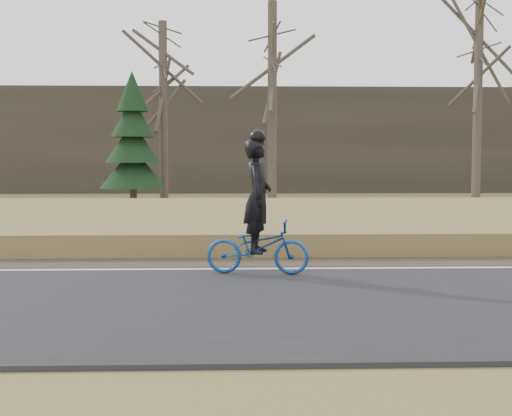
{
  "coord_description": "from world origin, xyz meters",
  "views": [
    {
      "loc": [
        -2.73,
        -12.03,
        1.98
      ],
      "look_at": [
        -2.29,
        0.5,
        1.1
      ],
      "focal_mm": 50.0,
      "sensor_mm": 36.0,
      "label": 1
    }
  ],
  "objects": [
    {
      "name": "bare_tree_left",
      "position": [
        -5.53,
        17.73,
        3.8
      ],
      "size": [
        0.36,
        0.36,
        7.6
      ],
      "primitive_type": "cylinder",
      "color": "brown",
      "rests_on": "ground"
    },
    {
      "name": "cyclist",
      "position": [
        -2.29,
        -0.31,
        0.86
      ],
      "size": [
        1.77,
        0.84,
        2.39
      ],
      "rotation": [
        0.0,
        0.0,
        1.42
      ],
      "color": "navy",
      "rests_on": "road"
    },
    {
      "name": "railroad",
      "position": [
        0.0,
        8.0,
        0.53
      ],
      "size": [
        120.0,
        2.4,
        0.29
      ],
      "color": "black",
      "rests_on": "ballast"
    },
    {
      "name": "road",
      "position": [
        0.0,
        -2.5,
        0.03
      ],
      "size": [
        120.0,
        6.0,
        0.06
      ],
      "primitive_type": "cube",
      "color": "black",
      "rests_on": "ground"
    },
    {
      "name": "embankment",
      "position": [
        0.0,
        4.2,
        0.22
      ],
      "size": [
        120.0,
        5.0,
        0.44
      ],
      "primitive_type": "cube",
      "color": "olive",
      "rests_on": "ground"
    },
    {
      "name": "treeline_backdrop",
      "position": [
        0.0,
        30.0,
        3.0
      ],
      "size": [
        120.0,
        4.0,
        6.0
      ],
      "primitive_type": "cube",
      "color": "#383328",
      "rests_on": "ground"
    },
    {
      "name": "bare_tree_near_left",
      "position": [
        -1.18,
        14.77,
        3.9
      ],
      "size": [
        0.36,
        0.36,
        7.81
      ],
      "primitive_type": "cylinder",
      "color": "brown",
      "rests_on": "ground"
    },
    {
      "name": "conifer",
      "position": [
        -6.57,
        16.03,
        2.54
      ],
      "size": [
        2.6,
        2.6,
        5.38
      ],
      "color": "brown",
      "rests_on": "ground"
    },
    {
      "name": "bare_tree_center",
      "position": [
        7.54,
        17.48,
        4.86
      ],
      "size": [
        0.36,
        0.36,
        9.73
      ],
      "primitive_type": "cylinder",
      "color": "brown",
      "rests_on": "ground"
    },
    {
      "name": "ground",
      "position": [
        0.0,
        0.0,
        0.0
      ],
      "size": [
        120.0,
        120.0,
        0.0
      ],
      "primitive_type": "plane",
      "color": "olive",
      "rests_on": "ground"
    },
    {
      "name": "edge_line",
      "position": [
        0.0,
        0.2,
        0.07
      ],
      "size": [
        120.0,
        0.12,
        0.01
      ],
      "primitive_type": "cube",
      "color": "silver",
      "rests_on": "road"
    },
    {
      "name": "ballast",
      "position": [
        0.0,
        8.0,
        0.23
      ],
      "size": [
        120.0,
        3.0,
        0.45
      ],
      "primitive_type": "cube",
      "color": "slate",
      "rests_on": "ground"
    },
    {
      "name": "shoulder",
      "position": [
        0.0,
        1.2,
        0.02
      ],
      "size": [
        120.0,
        1.6,
        0.04
      ],
      "primitive_type": "cube",
      "color": "#473A2B",
      "rests_on": "ground"
    }
  ]
}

